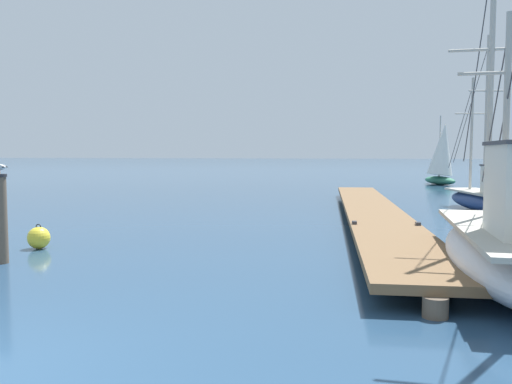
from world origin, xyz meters
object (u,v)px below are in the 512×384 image
fishing_boat_0 (488,198)px  distant_sailboat (442,154)px  fishing_boat_2 (508,245)px  mooring_buoy (39,238)px  mooring_piling (1,217)px

fishing_boat_0 → distant_sailboat: size_ratio=1.41×
fishing_boat_2 → mooring_buoy: (-10.03, 1.64, -0.48)m
mooring_piling → fishing_boat_0: bearing=45.4°
mooring_piling → distant_sailboat: (12.53, 30.12, 1.21)m
distant_sailboat → mooring_piling: bearing=-112.6°
fishing_boat_0 → distant_sailboat: bearing=88.1°
mooring_buoy → fishing_boat_0: bearing=40.6°
mooring_buoy → distant_sailboat: distant_sailboat is taller
mooring_piling → distant_sailboat: 32.65m
fishing_boat_0 → fishing_boat_2: (-2.18, -12.10, 0.17)m
distant_sailboat → fishing_boat_2: bearing=-95.3°
distant_sailboat → fishing_boat_0: bearing=-91.9°
fishing_boat_0 → mooring_piling: fishing_boat_0 is taller
fishing_boat_2 → mooring_piling: (-9.76, -0.00, 0.22)m
fishing_boat_0 → fishing_boat_2: fishing_boat_2 is taller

